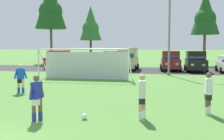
# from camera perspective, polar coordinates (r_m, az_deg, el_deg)

# --- Properties ---
(ground_plane) EXTENTS (400.00, 400.00, 0.00)m
(ground_plane) POSITION_cam_1_polar(r_m,az_deg,el_deg) (21.66, -1.78, -2.08)
(ground_plane) COLOR #518438
(parking_lot_strip) EXTENTS (52.00, 8.40, 0.01)m
(parking_lot_strip) POSITION_cam_1_polar(r_m,az_deg,el_deg) (31.11, 2.44, 0.06)
(parking_lot_strip) COLOR #333335
(parking_lot_strip) RESTS_ON ground
(soccer_ball) EXTENTS (0.22, 0.22, 0.22)m
(soccer_ball) POSITION_cam_1_polar(r_m,az_deg,el_deg) (10.10, -5.79, -9.61)
(soccer_ball) COLOR white
(soccer_ball) RESTS_ON ground
(soccer_goal) EXTENTS (7.44, 2.03, 2.57)m
(soccer_goal) POSITION_cam_1_polar(r_m,az_deg,el_deg) (22.19, -5.67, 1.42)
(soccer_goal) COLOR white
(soccer_goal) RESTS_ON ground
(player_striker_near) EXTENTS (0.65, 0.51, 1.64)m
(player_striker_near) POSITION_cam_1_polar(r_m,az_deg,el_deg) (16.39, -18.53, -1.70)
(player_striker_near) COLOR beige
(player_striker_near) RESTS_ON ground
(player_midfield_center) EXTENTS (0.31, 0.72, 1.64)m
(player_midfield_center) POSITION_cam_1_polar(r_m,az_deg,el_deg) (10.07, -15.42, -5.65)
(player_midfield_center) COLOR brown
(player_midfield_center) RESTS_ON ground
(player_winger_left) EXTENTS (0.26, 0.74, 1.64)m
(player_winger_left) POSITION_cam_1_polar(r_m,az_deg,el_deg) (11.29, 19.44, -4.63)
(player_winger_left) COLOR brown
(player_winger_left) RESTS_ON ground
(player_winger_right) EXTENTS (0.28, 0.74, 1.64)m
(player_winger_right) POSITION_cam_1_polar(r_m,az_deg,el_deg) (9.98, 6.29, -5.60)
(player_winger_right) COLOR tan
(player_winger_right) RESTS_ON ground
(parked_car_slot_far_left) EXTENTS (2.23, 4.65, 2.16)m
(parked_car_slot_far_left) POSITION_cam_1_polar(r_m,az_deg,el_deg) (34.24, -11.03, 2.28)
(parked_car_slot_far_left) COLOR red
(parked_car_slot_far_left) RESTS_ON ground
(parked_car_slot_left) EXTENTS (2.26, 4.32, 1.72)m
(parked_car_slot_left) POSITION_cam_1_polar(r_m,az_deg,el_deg) (31.70, -6.25, 1.71)
(parked_car_slot_left) COLOR #194C2D
(parked_car_slot_left) RESTS_ON ground
(parked_car_slot_center_left) EXTENTS (2.40, 4.73, 2.16)m
(parked_car_slot_center_left) POSITION_cam_1_polar(r_m,az_deg,el_deg) (32.24, 0.42, 2.21)
(parked_car_slot_center_left) COLOR #B2B2BC
(parked_car_slot_center_left) RESTS_ON ground
(parked_car_slot_center) EXTENTS (2.27, 4.84, 2.52)m
(parked_car_slot_center) POSITION_cam_1_polar(r_m,az_deg,el_deg) (30.84, 3.34, 2.51)
(parked_car_slot_center) COLOR tan
(parked_car_slot_center) RESTS_ON ground
(parked_car_slot_center_right) EXTENTS (2.35, 4.71, 2.16)m
(parked_car_slot_center_right) POSITION_cam_1_polar(r_m,az_deg,el_deg) (30.62, 12.08, 1.96)
(parked_car_slot_center_right) COLOR maroon
(parked_car_slot_center_right) RESTS_ON ground
(parked_car_slot_right) EXTENTS (2.19, 4.63, 2.16)m
(parked_car_slot_right) POSITION_cam_1_polar(r_m,az_deg,el_deg) (29.95, 17.04, 1.79)
(parked_car_slot_right) COLOR black
(parked_car_slot_right) RESTS_ON ground
(tree_left_edge) EXTENTS (4.91, 4.91, 13.10)m
(tree_left_edge) POSITION_cam_1_polar(r_m,az_deg,el_deg) (45.20, -12.69, 12.92)
(tree_left_edge) COLOR brown
(tree_left_edge) RESTS_ON ground
(tree_mid_left) EXTENTS (3.20, 3.20, 8.53)m
(tree_mid_left) POSITION_cam_1_polar(r_m,az_deg,el_deg) (40.53, -4.48, 9.46)
(tree_mid_left) COLOR brown
(tree_mid_left) RESTS_ON ground
(tree_center_back) EXTENTS (3.86, 3.86, 10.29)m
(tree_center_back) POSITION_cam_1_polar(r_m,az_deg,el_deg) (40.22, 18.89, 10.99)
(tree_center_back) COLOR brown
(tree_center_back) RESTS_ON ground
(street_lamp) EXTENTS (2.00, 0.32, 7.50)m
(street_lamp) POSITION_cam_1_polar(r_m,az_deg,el_deg) (25.51, 12.26, 7.61)
(street_lamp) COLOR slate
(street_lamp) RESTS_ON ground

